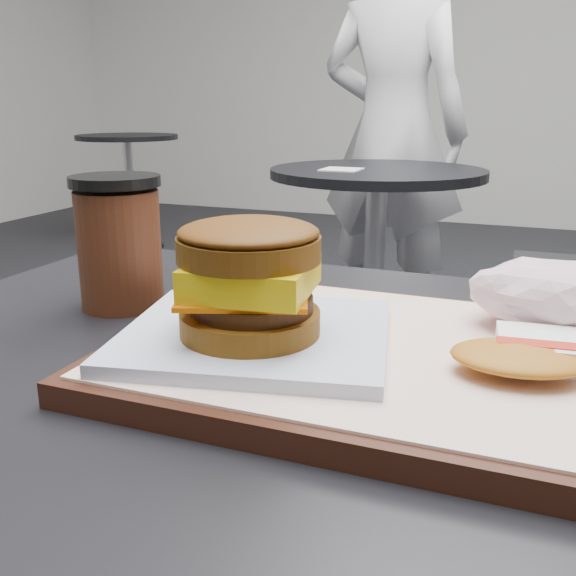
# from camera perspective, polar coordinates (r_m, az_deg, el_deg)

# --- Properties ---
(customer_table) EXTENTS (0.80, 0.60, 0.77)m
(customer_table) POSITION_cam_1_polar(r_m,az_deg,el_deg) (0.58, 1.77, -24.11)
(customer_table) COLOR #A5A5AA
(customer_table) RESTS_ON ground
(serving_tray) EXTENTS (0.38, 0.28, 0.02)m
(serving_tray) POSITION_cam_1_polar(r_m,az_deg,el_deg) (0.47, 8.33, -6.16)
(serving_tray) COLOR black
(serving_tray) RESTS_ON customer_table
(breakfast_sandwich) EXTENTS (0.22, 0.20, 0.09)m
(breakfast_sandwich) POSITION_cam_1_polar(r_m,az_deg,el_deg) (0.45, -3.24, -0.43)
(breakfast_sandwich) COLOR white
(breakfast_sandwich) RESTS_ON serving_tray
(hash_brown) EXTENTS (0.12, 0.10, 0.02)m
(hash_brown) POSITION_cam_1_polar(r_m,az_deg,el_deg) (0.45, 21.94, -5.49)
(hash_brown) COLOR white
(hash_brown) RESTS_ON serving_tray
(crumpled_wrapper) EXTENTS (0.12, 0.09, 0.05)m
(crumpled_wrapper) POSITION_cam_1_polar(r_m,az_deg,el_deg) (0.53, 22.36, -0.60)
(crumpled_wrapper) COLOR white
(crumpled_wrapper) RESTS_ON serving_tray
(coffee_cup) EXTENTS (0.08, 0.08, 0.12)m
(coffee_cup) POSITION_cam_1_polar(r_m,az_deg,el_deg) (0.62, -14.76, 3.85)
(coffee_cup) COLOR #421E10
(coffee_cup) RESTS_ON customer_table
(neighbor_table) EXTENTS (0.70, 0.70, 0.75)m
(neighbor_table) POSITION_cam_1_polar(r_m,az_deg,el_deg) (2.16, 7.76, 5.22)
(neighbor_table) COLOR black
(neighbor_table) RESTS_ON ground
(napkin) EXTENTS (0.12, 0.12, 0.00)m
(napkin) POSITION_cam_1_polar(r_m,az_deg,el_deg) (2.07, 4.78, 10.46)
(napkin) COLOR silver
(napkin) RESTS_ON neighbor_table
(patron) EXTENTS (0.66, 0.48, 1.68)m
(patron) POSITION_cam_1_polar(r_m,az_deg,el_deg) (2.70, 9.27, 13.47)
(patron) COLOR silver
(patron) RESTS_ON ground
(bg_table_mid) EXTENTS (0.66, 0.66, 0.75)m
(bg_table_mid) POSITION_cam_1_polar(r_m,az_deg,el_deg) (4.44, -13.98, 10.66)
(bg_table_mid) COLOR black
(bg_table_mid) RESTS_ON ground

